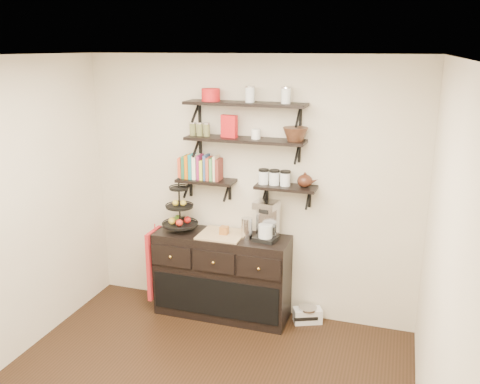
% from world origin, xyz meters
% --- Properties ---
extents(ceiling, '(3.50, 3.50, 0.02)m').
position_xyz_m(ceiling, '(0.00, 0.00, 2.70)').
color(ceiling, white).
rests_on(ceiling, back_wall).
extents(back_wall, '(3.50, 0.02, 2.70)m').
position_xyz_m(back_wall, '(0.00, 1.75, 1.35)').
color(back_wall, beige).
rests_on(back_wall, ground).
extents(right_wall, '(0.02, 3.50, 2.70)m').
position_xyz_m(right_wall, '(1.75, 0.00, 1.35)').
color(right_wall, beige).
rests_on(right_wall, ground).
extents(shelf_top, '(1.20, 0.27, 0.23)m').
position_xyz_m(shelf_top, '(0.00, 1.62, 2.23)').
color(shelf_top, black).
rests_on(shelf_top, back_wall).
extents(shelf_mid, '(1.20, 0.27, 0.23)m').
position_xyz_m(shelf_mid, '(0.00, 1.62, 1.88)').
color(shelf_mid, black).
rests_on(shelf_mid, back_wall).
extents(shelf_low_left, '(0.60, 0.25, 0.23)m').
position_xyz_m(shelf_low_left, '(-0.42, 1.63, 1.43)').
color(shelf_low_left, black).
rests_on(shelf_low_left, back_wall).
extents(shelf_low_right, '(0.60, 0.25, 0.23)m').
position_xyz_m(shelf_low_right, '(0.42, 1.63, 1.43)').
color(shelf_low_right, black).
rests_on(shelf_low_right, back_wall).
extents(cookbooks, '(0.43, 0.15, 0.26)m').
position_xyz_m(cookbooks, '(-0.47, 1.63, 1.57)').
color(cookbooks, '#D34A27').
rests_on(cookbooks, shelf_low_left).
extents(glass_canisters, '(0.32, 0.10, 0.13)m').
position_xyz_m(glass_canisters, '(0.30, 1.63, 1.51)').
color(glass_canisters, silver).
rests_on(glass_canisters, shelf_low_right).
extents(sideboard, '(1.40, 0.50, 0.92)m').
position_xyz_m(sideboard, '(-0.21, 1.51, 0.45)').
color(sideboard, black).
rests_on(sideboard, floor).
extents(fruit_stand, '(0.37, 0.37, 0.54)m').
position_xyz_m(fruit_stand, '(-0.68, 1.52, 1.09)').
color(fruit_stand, black).
rests_on(fruit_stand, sideboard).
extents(candle, '(0.08, 0.08, 0.08)m').
position_xyz_m(candle, '(-0.19, 1.51, 0.96)').
color(candle, '#985823').
rests_on(candle, sideboard).
extents(coffee_maker, '(0.25, 0.25, 0.41)m').
position_xyz_m(coffee_maker, '(0.25, 1.54, 1.09)').
color(coffee_maker, black).
rests_on(coffee_maker, sideboard).
extents(thermal_carafe, '(0.11, 0.11, 0.22)m').
position_xyz_m(thermal_carafe, '(0.06, 1.49, 1.01)').
color(thermal_carafe, silver).
rests_on(thermal_carafe, sideboard).
extents(apron, '(0.04, 0.32, 0.74)m').
position_xyz_m(apron, '(-0.94, 1.41, 0.53)').
color(apron, maroon).
rests_on(apron, sideboard).
extents(radio, '(0.32, 0.26, 0.17)m').
position_xyz_m(radio, '(0.68, 1.62, 0.09)').
color(radio, silver).
rests_on(radio, floor).
extents(recipe_box, '(0.17, 0.09, 0.22)m').
position_xyz_m(recipe_box, '(-0.16, 1.61, 2.01)').
color(recipe_box, red).
rests_on(recipe_box, shelf_mid).
extents(walnut_bowl, '(0.24, 0.24, 0.13)m').
position_xyz_m(walnut_bowl, '(0.50, 1.61, 1.96)').
color(walnut_bowl, black).
rests_on(walnut_bowl, shelf_mid).
extents(ramekins, '(0.09, 0.09, 0.10)m').
position_xyz_m(ramekins, '(0.11, 1.61, 1.95)').
color(ramekins, white).
rests_on(ramekins, shelf_mid).
extents(teapot, '(0.21, 0.16, 0.15)m').
position_xyz_m(teapot, '(0.60, 1.63, 1.53)').
color(teapot, '#381B11').
rests_on(teapot, shelf_low_right).
extents(red_pot, '(0.18, 0.18, 0.12)m').
position_xyz_m(red_pot, '(-0.35, 1.61, 2.31)').
color(red_pot, red).
rests_on(red_pot, shelf_top).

